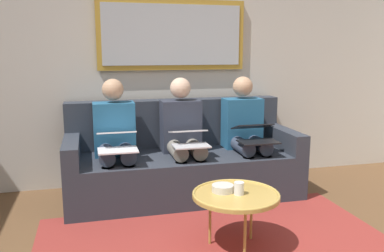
# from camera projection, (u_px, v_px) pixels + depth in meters

# --- Properties ---
(wall_rear) EXTENTS (6.00, 0.12, 2.60)m
(wall_rear) POSITION_uv_depth(u_px,v_px,m) (171.00, 60.00, 4.27)
(wall_rear) COLOR beige
(wall_rear) RESTS_ON ground_plane
(area_rug) EXTENTS (2.60, 1.80, 0.01)m
(area_rug) POSITION_uv_depth(u_px,v_px,m) (222.00, 252.00, 2.84)
(area_rug) COLOR maroon
(area_rug) RESTS_ON ground_plane
(couch) EXTENTS (2.20, 0.90, 0.90)m
(couch) POSITION_uv_depth(u_px,v_px,m) (182.00, 162.00, 3.99)
(couch) COLOR #2D333D
(couch) RESTS_ON ground_plane
(framed_mirror) EXTENTS (1.53, 0.05, 0.71)m
(framed_mirror) POSITION_uv_depth(u_px,v_px,m) (172.00, 35.00, 4.13)
(framed_mirror) COLOR #B7892D
(coffee_table) EXTENTS (0.62, 0.62, 0.42)m
(coffee_table) POSITION_uv_depth(u_px,v_px,m) (236.00, 195.00, 2.85)
(coffee_table) COLOR tan
(coffee_table) RESTS_ON ground_plane
(cup) EXTENTS (0.07, 0.07, 0.09)m
(cup) POSITION_uv_depth(u_px,v_px,m) (239.00, 188.00, 2.82)
(cup) COLOR silver
(cup) RESTS_ON coffee_table
(bowl) EXTENTS (0.16, 0.16, 0.05)m
(bowl) POSITION_uv_depth(u_px,v_px,m) (223.00, 188.00, 2.88)
(bowl) COLOR beige
(bowl) RESTS_ON coffee_table
(person_left) EXTENTS (0.38, 0.58, 1.14)m
(person_left) POSITION_uv_depth(u_px,v_px,m) (246.00, 131.00, 4.03)
(person_left) COLOR #235B84
(person_left) RESTS_ON couch
(laptop_black) EXTENTS (0.36, 0.38, 0.16)m
(laptop_black) POSITION_uv_depth(u_px,v_px,m) (255.00, 133.00, 3.80)
(laptop_black) COLOR black
(person_middle) EXTENTS (0.38, 0.58, 1.14)m
(person_middle) POSITION_uv_depth(u_px,v_px,m) (183.00, 134.00, 3.87)
(person_middle) COLOR #2D3342
(person_middle) RESTS_ON couch
(laptop_silver) EXTENTS (0.32, 0.33, 0.14)m
(laptop_silver) POSITION_uv_depth(u_px,v_px,m) (189.00, 138.00, 3.63)
(laptop_silver) COLOR silver
(person_right) EXTENTS (0.38, 0.58, 1.14)m
(person_right) POSITION_uv_depth(u_px,v_px,m) (115.00, 137.00, 3.72)
(person_right) COLOR #235B84
(person_right) RESTS_ON couch
(laptop_white) EXTENTS (0.33, 0.38, 0.16)m
(laptop_white) POSITION_uv_depth(u_px,v_px,m) (117.00, 140.00, 3.48)
(laptop_white) COLOR white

